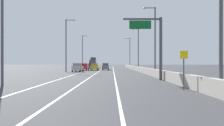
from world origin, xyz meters
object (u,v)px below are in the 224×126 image
(speed_advisory_sign, at_px, (184,67))
(car_red_1, at_px, (85,67))
(lamp_post_left_near, at_px, (5,13))
(car_yellow_3, at_px, (95,67))
(overhead_sign_gantry, at_px, (155,41))
(lamp_post_left_far, at_px, (84,50))
(car_silver_2, at_px, (78,67))
(lamp_post_right_second, at_px, (154,36))
(box_truck, at_px, (94,63))
(lamp_post_left_mid, at_px, (68,42))
(car_gray_4, at_px, (106,67))
(lamp_post_right_fourth, at_px, (130,51))
(car_blue_0, at_px, (92,66))
(lamp_post_right_third, at_px, (138,46))

(speed_advisory_sign, xyz_separation_m, car_red_1, (-12.91, 42.71, -0.82))
(lamp_post_left_near, height_order, car_yellow_3, lamp_post_left_near)
(overhead_sign_gantry, relative_size, lamp_post_left_far, 0.65)
(speed_advisory_sign, bearing_deg, lamp_post_left_near, 169.28)
(overhead_sign_gantry, relative_size, car_silver_2, 1.61)
(lamp_post_left_near, height_order, car_red_1, lamp_post_left_near)
(lamp_post_right_second, bearing_deg, lamp_post_left_near, -133.48)
(overhead_sign_gantry, xyz_separation_m, box_truck, (-12.69, 62.21, -2.80))
(lamp_post_left_mid, bearing_deg, box_truck, 86.88)
(car_gray_4, bearing_deg, car_red_1, -149.90)
(lamp_post_right_fourth, bearing_deg, speed_advisory_sign, -90.91)
(lamp_post_left_far, relative_size, car_yellow_3, 2.79)
(car_blue_0, height_order, box_truck, box_truck)
(lamp_post_right_third, xyz_separation_m, car_red_1, (-14.43, -1.49, -5.62))
(car_silver_2, bearing_deg, lamp_post_right_third, 35.26)
(car_gray_4, bearing_deg, lamp_post_left_near, -100.34)
(lamp_post_right_second, height_order, lamp_post_left_far, same)
(lamp_post_left_mid, height_order, car_silver_2, lamp_post_left_mid)
(lamp_post_right_fourth, bearing_deg, car_gray_4, -111.03)
(lamp_post_left_far, xyz_separation_m, car_gray_4, (8.19, -13.72, -5.59))
(lamp_post_right_second, relative_size, car_blue_0, 2.41)
(lamp_post_left_near, xyz_separation_m, car_blue_0, (2.24, 58.46, -5.63))
(lamp_post_right_second, bearing_deg, lamp_post_right_third, 90.07)
(lamp_post_right_fourth, bearing_deg, car_silver_2, -112.93)
(lamp_post_right_fourth, height_order, lamp_post_left_far, same)
(overhead_sign_gantry, height_order, lamp_post_left_far, lamp_post_left_far)
(car_red_1, bearing_deg, lamp_post_right_fourth, 60.91)
(lamp_post_right_second, xyz_separation_m, lamp_post_right_fourth, (-0.46, 47.32, 0.00))
(lamp_post_left_near, bearing_deg, lamp_post_right_second, 46.52)
(lamp_post_left_mid, relative_size, car_silver_2, 2.49)
(speed_advisory_sign, relative_size, car_red_1, 0.66)
(lamp_post_right_third, bearing_deg, car_yellow_3, -175.67)
(car_silver_2, distance_m, box_truck, 37.98)
(car_blue_0, relative_size, box_truck, 0.54)
(car_silver_2, relative_size, car_gray_4, 1.07)
(car_red_1, relative_size, car_yellow_3, 1.10)
(car_blue_0, height_order, car_yellow_3, car_yellow_3)
(car_yellow_3, bearing_deg, lamp_post_left_near, -96.92)
(lamp_post_right_fourth, relative_size, lamp_post_left_far, 1.00)
(car_gray_4, bearing_deg, lamp_post_left_far, 120.82)
(speed_advisory_sign, distance_m, car_yellow_3, 44.51)
(car_blue_0, bearing_deg, box_truck, 90.95)
(lamp_post_left_far, height_order, box_truck, lamp_post_left_far)
(lamp_post_left_near, bearing_deg, lamp_post_left_far, 90.33)
(lamp_post_right_second, relative_size, lamp_post_left_near, 1.00)
(lamp_post_left_far, bearing_deg, box_truck, 78.66)
(lamp_post_right_third, height_order, lamp_post_left_mid, same)
(lamp_post_right_fourth, height_order, car_silver_2, lamp_post_right_fourth)
(lamp_post_right_third, bearing_deg, car_silver_2, -144.74)
(lamp_post_left_mid, height_order, car_blue_0, lamp_post_left_mid)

